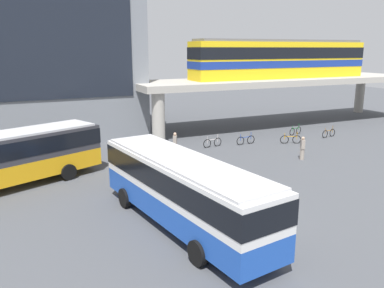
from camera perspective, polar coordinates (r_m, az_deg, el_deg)
ground_plane at (r=27.48m, az=-4.65°, el=-2.94°), size 120.00×120.00×0.00m
elevated_platform at (r=42.03m, az=12.76°, el=8.51°), size 31.32×6.86×4.92m
train at (r=41.83m, az=12.85°, el=12.07°), size 19.74×2.96×3.84m
bus_main at (r=17.38m, az=-1.47°, el=-6.03°), size 4.14×11.29×3.22m
bus_secondary at (r=24.61m, az=-25.50°, el=-1.44°), size 11.16×6.61×3.22m
bicycle_orange at (r=34.26m, az=14.19°, el=0.66°), size 1.66×0.79×1.04m
bicycle_blue at (r=33.25m, az=7.84°, el=0.57°), size 1.79×0.10×1.04m
bicycle_brown at (r=37.75m, az=19.33°, el=1.49°), size 1.78×0.35×1.04m
bicycle_green at (r=37.93m, az=14.86°, el=1.86°), size 1.73×0.57×1.04m
bicycle_silver at (r=32.10m, az=3.00°, el=0.20°), size 1.78×0.28×1.04m
pedestrian_walking_across at (r=29.26m, az=-2.49°, el=-0.13°), size 0.43×0.48×1.81m
pedestrian_near_building at (r=29.40m, az=15.81°, el=-0.68°), size 0.41×0.47×1.71m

